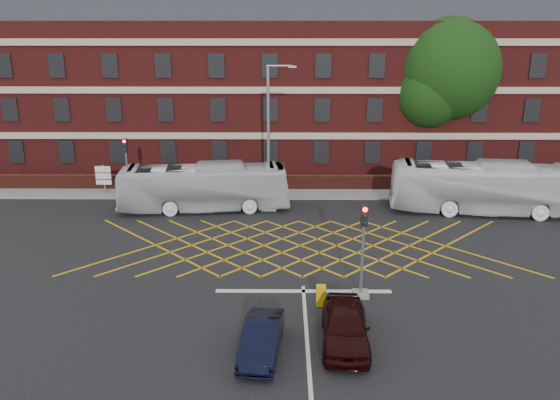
{
  "coord_description": "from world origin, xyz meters",
  "views": [
    {
      "loc": [
        -0.88,
        -25.94,
        11.39
      ],
      "look_at": [
        -1.11,
        1.5,
        2.79
      ],
      "focal_mm": 35.0,
      "sensor_mm": 36.0,
      "label": 1
    }
  ],
  "objects_px": {
    "bus_left": "(204,187)",
    "utility_cabinet": "(321,295)",
    "car_maroon": "(345,326)",
    "traffic_light_near": "(362,260)",
    "deciduous_tree": "(446,77)",
    "traffic_light_far": "(128,174)",
    "car_navy": "(261,339)",
    "street_lamp": "(270,162)",
    "direction_signs": "(103,176)",
    "bus_right": "(485,188)"
  },
  "relations": [
    {
      "from": "bus_right",
      "to": "traffic_light_near",
      "type": "relative_size",
      "value": 2.8
    },
    {
      "from": "utility_cabinet",
      "to": "traffic_light_near",
      "type": "bearing_deg",
      "value": 24.16
    },
    {
      "from": "street_lamp",
      "to": "direction_signs",
      "type": "height_order",
      "value": "street_lamp"
    },
    {
      "from": "car_maroon",
      "to": "traffic_light_near",
      "type": "relative_size",
      "value": 1.02
    },
    {
      "from": "car_navy",
      "to": "car_maroon",
      "type": "bearing_deg",
      "value": 18.7
    },
    {
      "from": "car_navy",
      "to": "bus_left",
      "type": "bearing_deg",
      "value": 110.47
    },
    {
      "from": "traffic_light_near",
      "to": "traffic_light_far",
      "type": "bearing_deg",
      "value": 134.46
    },
    {
      "from": "bus_right",
      "to": "deciduous_tree",
      "type": "height_order",
      "value": "deciduous_tree"
    },
    {
      "from": "bus_left",
      "to": "utility_cabinet",
      "type": "relative_size",
      "value": 12.24
    },
    {
      "from": "bus_left",
      "to": "car_maroon",
      "type": "distance_m",
      "value": 17.75
    },
    {
      "from": "car_maroon",
      "to": "utility_cabinet",
      "type": "bearing_deg",
      "value": 106.76
    },
    {
      "from": "traffic_light_near",
      "to": "traffic_light_far",
      "type": "distance_m",
      "value": 20.46
    },
    {
      "from": "car_navy",
      "to": "direction_signs",
      "type": "relative_size",
      "value": 1.71
    },
    {
      "from": "direction_signs",
      "to": "car_navy",
      "type": "bearing_deg",
      "value": -58.9
    },
    {
      "from": "bus_left",
      "to": "traffic_light_near",
      "type": "xyz_separation_m",
      "value": [
        8.67,
        -12.22,
        0.22
      ]
    },
    {
      "from": "car_navy",
      "to": "traffic_light_near",
      "type": "bearing_deg",
      "value": 52.63
    },
    {
      "from": "bus_left",
      "to": "utility_cabinet",
      "type": "xyz_separation_m",
      "value": [
        6.84,
        -13.05,
        -1.09
      ]
    },
    {
      "from": "bus_right",
      "to": "deciduous_tree",
      "type": "xyz_separation_m",
      "value": [
        -0.34,
        9.63,
        6.18
      ]
    },
    {
      "from": "traffic_light_far",
      "to": "street_lamp",
      "type": "height_order",
      "value": "street_lamp"
    },
    {
      "from": "direction_signs",
      "to": "deciduous_tree",
      "type": "bearing_deg",
      "value": 13.04
    },
    {
      "from": "car_navy",
      "to": "utility_cabinet",
      "type": "distance_m",
      "value": 4.43
    },
    {
      "from": "car_navy",
      "to": "traffic_light_near",
      "type": "relative_size",
      "value": 0.88
    },
    {
      "from": "car_maroon",
      "to": "deciduous_tree",
      "type": "height_order",
      "value": "deciduous_tree"
    },
    {
      "from": "car_maroon",
      "to": "direction_signs",
      "type": "xyz_separation_m",
      "value": [
        -15.23,
        19.34,
        0.64
      ]
    },
    {
      "from": "direction_signs",
      "to": "bus_left",
      "type": "bearing_deg",
      "value": -23.27
    },
    {
      "from": "car_maroon",
      "to": "traffic_light_near",
      "type": "height_order",
      "value": "traffic_light_near"
    },
    {
      "from": "bus_left",
      "to": "car_navy",
      "type": "distance_m",
      "value": 17.37
    },
    {
      "from": "car_maroon",
      "to": "direction_signs",
      "type": "height_order",
      "value": "direction_signs"
    },
    {
      "from": "deciduous_tree",
      "to": "traffic_light_far",
      "type": "relative_size",
      "value": 2.91
    },
    {
      "from": "car_maroon",
      "to": "street_lamp",
      "type": "bearing_deg",
      "value": 104.78
    },
    {
      "from": "deciduous_tree",
      "to": "car_maroon",
      "type": "bearing_deg",
      "value": -112.15
    },
    {
      "from": "bus_left",
      "to": "street_lamp",
      "type": "relative_size",
      "value": 1.19
    },
    {
      "from": "deciduous_tree",
      "to": "traffic_light_far",
      "type": "xyz_separation_m",
      "value": [
        -23.49,
        -6.83,
        -6.09
      ]
    },
    {
      "from": "traffic_light_near",
      "to": "traffic_light_far",
      "type": "relative_size",
      "value": 1.0
    },
    {
      "from": "deciduous_tree",
      "to": "street_lamp",
      "type": "height_order",
      "value": "deciduous_tree"
    },
    {
      "from": "traffic_light_near",
      "to": "direction_signs",
      "type": "distance_m",
      "value": 22.54
    },
    {
      "from": "car_navy",
      "to": "traffic_light_near",
      "type": "distance_m",
      "value": 6.32
    },
    {
      "from": "deciduous_tree",
      "to": "direction_signs",
      "type": "distance_m",
      "value": 26.96
    },
    {
      "from": "traffic_light_near",
      "to": "car_maroon",
      "type": "bearing_deg",
      "value": -106.3
    },
    {
      "from": "direction_signs",
      "to": "car_maroon",
      "type": "bearing_deg",
      "value": -51.79
    },
    {
      "from": "traffic_light_far",
      "to": "direction_signs",
      "type": "distance_m",
      "value": 2.25
    },
    {
      "from": "bus_right",
      "to": "traffic_light_near",
      "type": "height_order",
      "value": "traffic_light_near"
    },
    {
      "from": "direction_signs",
      "to": "traffic_light_near",
      "type": "bearing_deg",
      "value": -43.53
    },
    {
      "from": "car_navy",
      "to": "traffic_light_near",
      "type": "height_order",
      "value": "traffic_light_near"
    },
    {
      "from": "traffic_light_near",
      "to": "utility_cabinet",
      "type": "xyz_separation_m",
      "value": [
        -1.83,
        -0.82,
        -1.31
      ]
    },
    {
      "from": "bus_left",
      "to": "traffic_light_far",
      "type": "height_order",
      "value": "traffic_light_far"
    },
    {
      "from": "car_maroon",
      "to": "street_lamp",
      "type": "xyz_separation_m",
      "value": [
        -3.27,
        16.16,
        2.5
      ]
    },
    {
      "from": "traffic_light_far",
      "to": "direction_signs",
      "type": "relative_size",
      "value": 1.94
    },
    {
      "from": "bus_right",
      "to": "utility_cabinet",
      "type": "distance_m",
      "value": 17.01
    },
    {
      "from": "bus_right",
      "to": "car_navy",
      "type": "xyz_separation_m",
      "value": [
        -13.74,
        -16.34,
        -1.05
      ]
    }
  ]
}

